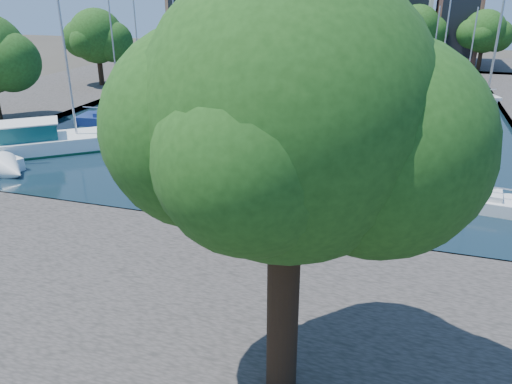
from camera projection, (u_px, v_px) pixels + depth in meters
ground at (174, 224)px, 23.59m from camera, size 160.00×160.00×0.00m
water_basin at (291, 111)px, 44.78m from camera, size 38.00×50.00×0.08m
near_quay at (86, 303)px, 17.31m from camera, size 50.00×14.00×0.50m
far_quay at (341, 61)px, 72.96m from camera, size 60.00×16.00×0.50m
left_quay at (55, 92)px, 51.45m from camera, size 14.00×52.00×0.50m
plane_tree at (293, 126)px, 10.64m from camera, size 8.32×6.40×10.62m
townhouse_west_end at (194, 7)px, 76.44m from camera, size 5.44×9.18×14.93m
townhouse_west_mid at (231, 2)px, 74.49m from camera, size 5.94×9.18×16.79m
townhouse_west_inner at (273, 8)px, 73.07m from camera, size 6.43×9.18×15.15m
townhouse_center at (317, 1)px, 70.92m from camera, size 5.44×9.18×16.93m
townhouse_east_inner at (359, 7)px, 69.54m from camera, size 5.94×9.18×15.79m
townhouse_east_mid at (408, 4)px, 67.64m from camera, size 6.43×9.18×16.65m
townhouse_east_end at (458, 13)px, 66.27m from camera, size 5.44×9.18×14.43m
far_tree_far_west at (187, 25)px, 72.13m from camera, size 7.28×5.60×7.68m
far_tree_west at (239, 27)px, 70.01m from camera, size 6.76×5.20×7.36m
far_tree_mid_west at (295, 27)px, 67.76m from camera, size 7.80×6.00×8.00m
far_tree_mid_east at (354, 29)px, 65.66m from camera, size 7.02×5.40×7.52m
far_tree_east at (417, 30)px, 63.45m from camera, size 7.54×5.80×7.84m
far_tree_far_east at (485, 33)px, 61.36m from camera, size 6.76×5.20×7.36m
side_tree_left_far at (98, 38)px, 52.18m from camera, size 7.28×5.60×7.88m
giraffe_statue at (228, 175)px, 20.25m from camera, size 3.71×2.34×5.77m
motorsailer at (53, 139)px, 33.55m from camera, size 9.87×8.69×10.67m
sailboat_left_b at (121, 118)px, 40.05m from camera, size 7.12×3.06×11.80m
sailboat_left_c at (141, 94)px, 48.61m from camera, size 6.72×2.68×11.62m
sailboat_left_d at (178, 80)px, 55.81m from camera, size 5.94×3.84×10.92m
sailboat_left_e at (216, 66)px, 66.29m from camera, size 6.04×3.20×8.85m
sailboat_right_a at (469, 197)px, 25.14m from camera, size 5.45×2.41×10.28m
sailboat_right_b at (433, 126)px, 37.91m from camera, size 5.99×2.74×11.29m
sailboat_right_c at (464, 98)px, 47.37m from camera, size 6.64×3.93×8.63m
sailboat_right_d at (430, 84)px, 53.62m from camera, size 5.27×1.89×8.48m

